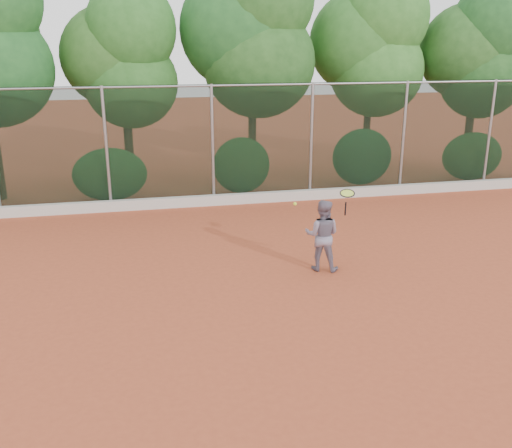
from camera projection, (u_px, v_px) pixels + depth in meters
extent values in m
plane|color=#A24426|center=(267.00, 304.00, 10.62)|extent=(80.00, 80.00, 0.00)
cube|color=#B8B3AA|center=(215.00, 200.00, 16.91)|extent=(24.00, 0.20, 0.30)
imported|color=slate|center=(322.00, 235.00, 11.99)|extent=(0.92, 0.84, 1.54)
cube|color=black|center=(213.00, 146.00, 16.58)|extent=(24.00, 0.01, 3.50)
cylinder|color=gray|center=(211.00, 86.00, 16.06)|extent=(24.00, 0.06, 0.06)
cylinder|color=gray|center=(107.00, 150.00, 15.98)|extent=(0.09, 0.09, 3.50)
cylinder|color=gray|center=(213.00, 146.00, 16.58)|extent=(0.09, 0.09, 3.50)
cylinder|color=gray|center=(311.00, 142.00, 17.18)|extent=(0.09, 0.09, 3.50)
cylinder|color=gray|center=(403.00, 138.00, 17.79)|extent=(0.09, 0.09, 3.50)
cylinder|color=gray|center=(489.00, 135.00, 18.39)|extent=(0.09, 0.09, 3.50)
cylinder|color=#3C2B17|center=(129.00, 153.00, 18.41)|extent=(0.28, 0.28, 2.40)
ellipsoid|color=#25561D|center=(131.00, 83.00, 17.68)|extent=(2.90, 2.40, 2.80)
ellipsoid|color=#26511B|center=(113.00, 56.00, 17.61)|extent=(3.20, 2.70, 3.10)
ellipsoid|color=#22581E|center=(131.00, 29.00, 17.02)|extent=(2.70, 2.30, 2.90)
cylinder|color=#3F2C18|center=(252.00, 141.00, 18.84)|extent=(0.26, 0.26, 3.00)
ellipsoid|color=#346B29|center=(259.00, 62.00, 18.02)|extent=(3.60, 3.00, 3.50)
ellipsoid|color=#2A702B|center=(241.00, 29.00, 17.88)|extent=(3.90, 3.20, 3.80)
cylinder|color=#3E2918|center=(366.00, 140.00, 19.89)|extent=(0.24, 0.24, 2.70)
ellipsoid|color=#2B6221|center=(377.00, 70.00, 19.12)|extent=(3.20, 2.70, 3.10)
ellipsoid|color=#24581E|center=(361.00, 42.00, 19.02)|extent=(3.50, 2.90, 3.40)
ellipsoid|color=#275E20|center=(384.00, 16.00, 18.52)|extent=(3.00, 2.50, 3.10)
cylinder|color=#402818|center=(467.00, 141.00, 20.30)|extent=(0.28, 0.28, 2.50)
ellipsoid|color=#2D6426|center=(482.00, 76.00, 19.55)|extent=(3.00, 2.50, 2.90)
ellipsoid|color=#346928|center=(467.00, 51.00, 19.48)|extent=(3.30, 2.80, 3.20)
ellipsoid|color=#256326|center=(492.00, 27.00, 18.98)|extent=(2.80, 2.40, 3.00)
ellipsoid|color=#2E6E2A|center=(110.00, 175.00, 17.00)|extent=(2.20, 1.16, 1.60)
ellipsoid|color=#2E6727|center=(241.00, 165.00, 17.77)|extent=(1.80, 1.04, 1.76)
ellipsoid|color=#235E26|center=(362.00, 157.00, 18.55)|extent=(2.00, 1.10, 1.84)
ellipsoid|color=#306225|center=(472.00, 156.00, 19.39)|extent=(2.16, 1.12, 1.64)
cylinder|color=black|center=(345.00, 209.00, 11.93)|extent=(0.08, 0.14, 0.32)
torus|color=black|center=(347.00, 193.00, 11.76)|extent=(0.40, 0.39, 0.12)
cylinder|color=#BCD13D|center=(347.00, 193.00, 11.76)|extent=(0.34, 0.33, 0.09)
sphere|color=#C7E333|center=(295.00, 204.00, 11.20)|extent=(0.07, 0.07, 0.07)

